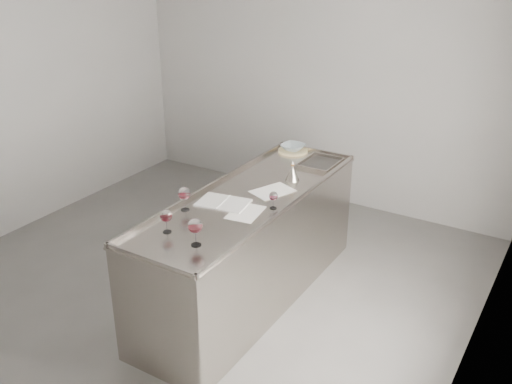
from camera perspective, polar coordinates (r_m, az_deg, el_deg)
The scene contains 12 objects.
room_shell at distance 4.40m, azimuth -8.30°, elevation 5.14°, with size 4.54×5.04×2.84m.
counter at distance 4.73m, azimuth -0.60°, elevation -5.53°, with size 0.77×2.42×0.97m.
wine_glass_left at distance 4.26m, azimuth -7.19°, elevation -0.20°, with size 0.09×0.09×0.18m.
wine_glass_middle at distance 3.96m, azimuth -8.99°, elevation -2.41°, with size 0.09×0.09×0.17m.
wine_glass_right at distance 3.76m, azimuth -6.09°, elevation -3.45°, with size 0.10×0.10×0.19m.
wine_glass_small at distance 4.27m, azimuth 1.75°, elevation -0.48°, with size 0.07×0.07×0.14m.
notebook at distance 4.39m, azimuth -3.30°, elevation -1.07°, with size 0.42×0.33×0.02m.
loose_paper_top at distance 4.24m, azimuth -1.05°, elevation -2.06°, with size 0.22×0.31×0.00m, color silver.
loose_paper_under at distance 4.59m, azimuth 1.68°, elevation 0.09°, with size 0.23×0.33×0.00m, color white.
trivet at distance 5.47m, azimuth 3.71°, elevation 4.14°, with size 0.28×0.28×0.02m, color beige.
ceramic_bowl at distance 5.46m, azimuth 3.72°, elevation 4.50°, with size 0.22×0.22×0.05m, color #97A9B0.
wine_funnel at distance 4.80m, azimuth 3.67°, elevation 1.79°, with size 0.12×0.12×0.18m.
Camera 1 is at (2.70, -3.18, 2.80)m, focal length 40.00 mm.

